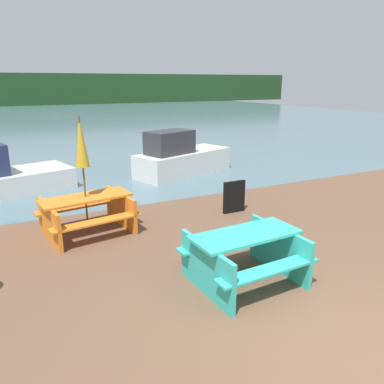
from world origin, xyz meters
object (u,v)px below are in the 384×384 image
picnic_table_orange (87,211)px  boat (180,158)px  umbrella_gold (81,143)px  signboard (234,197)px  picnic_table_teal (245,253)px

picnic_table_orange → boat: bearing=44.5°
umbrella_gold → boat: umbrella_gold is taller
boat → umbrella_gold: bearing=-155.0°
boat → signboard: 4.00m
picnic_table_teal → boat: (2.02, 6.74, 0.07)m
picnic_table_teal → signboard: picnic_table_teal is taller
picnic_table_orange → signboard: (3.32, -0.26, -0.08)m
signboard → umbrella_gold: bearing=175.4°
umbrella_gold → signboard: umbrella_gold is taller
umbrella_gold → boat: 5.44m
picnic_table_orange → signboard: picnic_table_orange is taller
umbrella_gold → signboard: 3.64m
picnic_table_teal → picnic_table_orange: size_ratio=0.88×
picnic_table_teal → boat: bearing=73.3°
signboard → boat: bearing=83.6°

